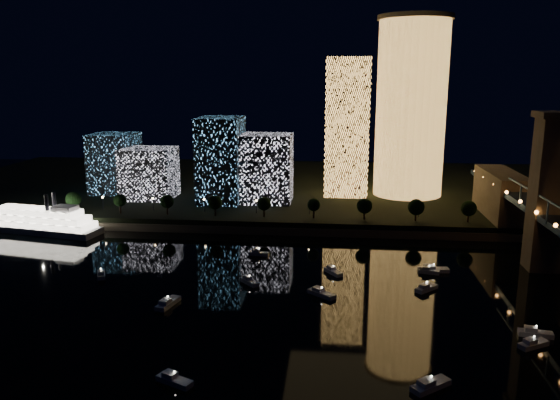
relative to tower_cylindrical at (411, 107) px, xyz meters
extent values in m
plane|color=black|center=(-32.71, -138.59, -46.32)|extent=(520.00, 520.00, 0.00)
cube|color=black|center=(-32.71, 21.41, -43.82)|extent=(420.00, 160.00, 5.00)
cube|color=#6B5E4C|center=(-32.71, -56.59, -44.82)|extent=(420.00, 6.00, 3.00)
cylinder|color=#FFB251|center=(0.00, 0.00, -1.13)|extent=(32.00, 32.00, 80.39)
cylinder|color=#6B5E4C|center=(0.00, 0.00, 40.07)|extent=(34.00, 34.00, 2.00)
cube|color=#FFB251|center=(-29.54, -2.25, -9.27)|extent=(20.15, 20.15, 64.11)
cube|color=white|center=(-66.29, -21.02, -26.16)|extent=(24.64, 20.85, 30.33)
cube|color=#58B0F1|center=(-85.69, -23.31, -22.38)|extent=(18.94, 24.62, 37.88)
cube|color=white|center=(-120.52, -19.35, -29.71)|extent=(23.21, 21.10, 23.21)
cube|color=#58B0F1|center=(-141.47, -8.03, -27.05)|extent=(20.38, 22.42, 28.53)
cube|color=#6B5E4C|center=(32.29, -88.59, -22.32)|extent=(11.00, 9.00, 48.00)
cube|color=#6B5E4C|center=(32.29, -88.59, 2.68)|extent=(13.00, 11.00, 2.00)
cube|color=#6B5E4C|center=(32.29, -38.59, -34.82)|extent=(12.00, 40.00, 23.00)
cube|color=#182D4E|center=(27.29, -102.59, -24.82)|extent=(0.50, 0.50, 7.00)
cube|color=#182D4E|center=(27.29, -78.59, -24.82)|extent=(0.50, 0.50, 7.00)
sphere|color=#FF8F38|center=(26.79, -93.59, -26.52)|extent=(1.20, 1.20, 1.20)
sphere|color=#FF8F38|center=(26.79, -48.59, -26.52)|extent=(1.20, 1.20, 1.20)
cube|color=silver|center=(-151.11, -63.79, -45.04)|extent=(52.49, 21.05, 2.56)
cube|color=white|center=(-151.11, -63.79, -42.59)|extent=(48.10, 19.21, 2.35)
cube|color=white|center=(-151.11, -63.79, -40.24)|extent=(43.71, 17.37, 2.35)
cube|color=white|center=(-151.11, -63.79, -37.89)|extent=(37.22, 15.13, 2.35)
cube|color=silver|center=(-138.54, -66.17, -35.87)|extent=(9.58, 7.88, 1.92)
cylinder|color=black|center=(-145.22, -67.08, -33.52)|extent=(1.49, 1.49, 6.40)
cylinder|color=black|center=(-144.43, -62.89, -33.52)|extent=(1.49, 1.49, 6.40)
cube|color=silver|center=(-78.76, -128.63, -45.72)|extent=(4.98, 9.44, 1.20)
cube|color=silver|center=(-79.09, -129.94, -44.62)|extent=(3.04, 3.63, 1.00)
sphere|color=white|center=(-78.76, -128.63, -43.72)|extent=(0.36, 0.36, 0.36)
cube|color=silver|center=(-65.94, -166.01, -45.72)|extent=(8.19, 5.54, 1.20)
cube|color=silver|center=(-67.01, -165.52, -44.62)|extent=(3.35, 3.00, 1.00)
sphere|color=white|center=(-65.94, -166.01, -43.72)|extent=(0.36, 0.36, 0.36)
cube|color=silver|center=(-15.04, -162.58, -45.72)|extent=(8.73, 7.64, 1.20)
cube|color=silver|center=(-16.09, -163.39, -44.62)|extent=(3.85, 3.71, 1.00)
sphere|color=white|center=(-15.04, -162.58, -43.72)|extent=(0.36, 0.36, 0.36)
cube|color=silver|center=(-7.71, -110.87, -45.72)|extent=(7.28, 7.11, 1.20)
cube|color=silver|center=(-8.54, -111.67, -44.62)|extent=(3.34, 3.31, 1.00)
sphere|color=white|center=(-7.71, -110.87, -43.72)|extent=(0.36, 0.36, 0.36)
cube|color=silver|center=(-105.81, -109.54, -45.72)|extent=(5.00, 7.33, 1.20)
cube|color=silver|center=(-105.37, -110.50, -44.62)|extent=(2.69, 3.00, 1.00)
sphere|color=white|center=(-105.81, -109.54, -43.72)|extent=(0.36, 0.36, 0.36)
cube|color=silver|center=(13.49, -137.32, -45.72)|extent=(8.03, 3.60, 1.20)
cube|color=silver|center=(12.35, -137.15, -44.62)|extent=(2.98, 2.40, 1.00)
sphere|color=white|center=(13.49, -137.32, -43.72)|extent=(0.36, 0.36, 0.36)
cube|color=silver|center=(-3.01, -94.96, -45.72)|extent=(9.73, 4.08, 1.20)
cube|color=silver|center=(-4.42, -95.12, -44.62)|extent=(3.57, 2.82, 1.00)
sphere|color=white|center=(-3.01, -94.96, -43.72)|extent=(0.36, 0.36, 0.36)
cube|color=silver|center=(11.11, -142.92, -45.72)|extent=(7.72, 5.82, 1.20)
cube|color=silver|center=(10.13, -143.48, -44.62)|extent=(3.25, 3.00, 1.00)
sphere|color=white|center=(11.11, -142.92, -43.72)|extent=(0.36, 0.36, 0.36)
cube|color=silver|center=(-34.54, -99.80, -45.72)|extent=(6.17, 7.39, 1.20)
cube|color=silver|center=(-35.18, -98.90, -44.62)|extent=(3.05, 3.21, 1.00)
sphere|color=white|center=(-34.54, -99.80, -43.72)|extent=(0.36, 0.36, 0.36)
cube|color=silver|center=(-37.72, -117.91, -45.72)|extent=(8.36, 7.41, 1.20)
cube|color=silver|center=(-38.72, -117.12, -44.62)|extent=(3.71, 3.58, 1.00)
sphere|color=white|center=(-37.72, -117.91, -43.72)|extent=(0.36, 0.36, 0.36)
cube|color=silver|center=(-60.19, -84.25, -45.72)|extent=(7.00, 2.95, 1.20)
cube|color=silver|center=(-61.20, -84.13, -44.62)|extent=(2.57, 2.03, 1.00)
sphere|color=white|center=(-60.19, -84.25, -43.72)|extent=(0.36, 0.36, 0.36)
cube|color=silver|center=(-59.33, -110.91, -45.72)|extent=(6.56, 6.80, 1.20)
cube|color=silver|center=(-60.06, -110.12, -44.62)|extent=(3.07, 3.10, 1.00)
sphere|color=white|center=(-59.33, -110.91, -43.72)|extent=(0.36, 0.36, 0.36)
cube|color=silver|center=(-4.70, -96.66, -45.72)|extent=(6.54, 3.37, 1.20)
cube|color=silver|center=(-5.61, -96.44, -44.62)|extent=(2.50, 2.08, 1.00)
sphere|color=white|center=(-4.70, -96.66, -43.72)|extent=(0.36, 0.36, 0.36)
cylinder|color=black|center=(-142.71, -50.59, -39.32)|extent=(0.70, 0.70, 4.00)
sphere|color=black|center=(-142.71, -50.59, -35.82)|extent=(6.44, 6.44, 6.44)
cylinder|color=black|center=(-122.71, -50.59, -39.32)|extent=(0.70, 0.70, 4.00)
sphere|color=black|center=(-122.71, -50.59, -35.82)|extent=(5.24, 5.24, 5.24)
cylinder|color=black|center=(-102.71, -50.59, -39.32)|extent=(0.70, 0.70, 4.00)
sphere|color=black|center=(-102.71, -50.59, -35.82)|extent=(5.60, 5.60, 5.60)
cylinder|color=black|center=(-82.71, -50.59, -39.32)|extent=(0.70, 0.70, 4.00)
sphere|color=black|center=(-82.71, -50.59, -35.82)|extent=(5.73, 5.73, 5.73)
cylinder|color=black|center=(-62.71, -50.59, -39.32)|extent=(0.70, 0.70, 4.00)
sphere|color=black|center=(-62.71, -50.59, -35.82)|extent=(5.49, 5.49, 5.49)
cylinder|color=black|center=(-42.71, -50.59, -39.32)|extent=(0.70, 0.70, 4.00)
sphere|color=black|center=(-42.71, -50.59, -35.82)|extent=(5.18, 5.18, 5.18)
cylinder|color=black|center=(-22.71, -50.59, -39.32)|extent=(0.70, 0.70, 4.00)
sphere|color=black|center=(-22.71, -50.59, -35.82)|extent=(6.12, 6.12, 6.12)
cylinder|color=black|center=(-2.71, -50.59, -39.32)|extent=(0.70, 0.70, 4.00)
sphere|color=black|center=(-2.71, -50.59, -35.82)|extent=(6.48, 6.48, 6.48)
cylinder|color=black|center=(17.29, -50.59, -39.32)|extent=(0.70, 0.70, 4.00)
sphere|color=black|center=(17.29, -50.59, -35.82)|extent=(6.10, 6.10, 6.10)
cylinder|color=black|center=(-132.71, -44.59, -38.82)|extent=(0.24, 0.24, 5.00)
sphere|color=#FFCC7F|center=(-132.71, -44.59, -36.02)|extent=(0.70, 0.70, 0.70)
cylinder|color=black|center=(-110.71, -44.59, -38.82)|extent=(0.24, 0.24, 5.00)
sphere|color=#FFCC7F|center=(-110.71, -44.59, -36.02)|extent=(0.70, 0.70, 0.70)
cylinder|color=black|center=(-88.71, -44.59, -38.82)|extent=(0.24, 0.24, 5.00)
sphere|color=#FFCC7F|center=(-88.71, -44.59, -36.02)|extent=(0.70, 0.70, 0.70)
cylinder|color=black|center=(-66.71, -44.59, -38.82)|extent=(0.24, 0.24, 5.00)
sphere|color=#FFCC7F|center=(-66.71, -44.59, -36.02)|extent=(0.70, 0.70, 0.70)
cylinder|color=black|center=(-44.71, -44.59, -38.82)|extent=(0.24, 0.24, 5.00)
sphere|color=#FFCC7F|center=(-44.71, -44.59, -36.02)|extent=(0.70, 0.70, 0.70)
cylinder|color=black|center=(-22.71, -44.59, -38.82)|extent=(0.24, 0.24, 5.00)
sphere|color=#FFCC7F|center=(-22.71, -44.59, -36.02)|extent=(0.70, 0.70, 0.70)
cylinder|color=black|center=(-0.71, -44.59, -38.82)|extent=(0.24, 0.24, 5.00)
sphere|color=#FFCC7F|center=(-0.71, -44.59, -36.02)|extent=(0.70, 0.70, 0.70)
camera|label=1|loc=(-35.04, -262.06, 13.74)|focal=35.00mm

